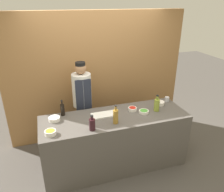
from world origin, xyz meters
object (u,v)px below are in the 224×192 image
at_px(sauce_bowl_green, 144,112).
at_px(chef_center, 83,103).
at_px(bottle_soy, 63,109).
at_px(sauce_bowl_yellow, 50,132).
at_px(sauce_bowl_orange, 160,103).
at_px(sauce_bowl_white, 54,119).
at_px(cutting_board, 104,115).
at_px(bottle_oil, 157,105).
at_px(bottle_vinegar, 116,116).
at_px(cup_steel, 167,99).
at_px(sauce_bowl_red, 132,109).
at_px(bottle_wine, 92,124).

bearing_deg(sauce_bowl_green, chef_center, 141.25).
xyz_separation_m(bottle_soy, chef_center, (0.37, 0.37, -0.12)).
height_order(sauce_bowl_yellow, sauce_bowl_orange, sauce_bowl_yellow).
bearing_deg(sauce_bowl_yellow, sauce_bowl_white, 78.07).
bearing_deg(cutting_board, bottle_soy, 161.35).
relative_size(sauce_bowl_yellow, bottle_oil, 0.55).
bearing_deg(chef_center, sauce_bowl_white, -136.04).
distance_m(sauce_bowl_yellow, bottle_vinegar, 0.92).
xyz_separation_m(sauce_bowl_white, chef_center, (0.52, 0.50, -0.06)).
height_order(sauce_bowl_green, cup_steel, cup_steel).
xyz_separation_m(sauce_bowl_orange, chef_center, (-1.24, 0.49, -0.06)).
bearing_deg(bottle_oil, cup_steel, 36.71).
xyz_separation_m(cutting_board, chef_center, (-0.22, 0.57, -0.03)).
bearing_deg(sauce_bowl_red, bottle_soy, 170.18).
relative_size(cutting_board, bottle_oil, 1.36).
height_order(bottle_vinegar, bottle_wine, bottle_vinegar).
distance_m(sauce_bowl_red, bottle_wine, 0.83).
relative_size(sauce_bowl_red, bottle_wine, 0.60).
bearing_deg(bottle_vinegar, sauce_bowl_orange, 20.80).
bearing_deg(sauce_bowl_green, sauce_bowl_yellow, -173.16).
distance_m(sauce_bowl_red, cutting_board, 0.49).
bearing_deg(chef_center, sauce_bowl_green, -38.75).
bearing_deg(bottle_soy, sauce_bowl_yellow, -113.87).
distance_m(bottle_oil, chef_center, 1.28).
xyz_separation_m(bottle_oil, bottle_wine, (-1.11, -0.24, -0.02)).
xyz_separation_m(bottle_wine, chef_center, (0.04, 0.91, -0.11)).
bearing_deg(bottle_soy, cutting_board, -18.65).
xyz_separation_m(sauce_bowl_green, sauce_bowl_orange, (0.39, 0.19, 0.01)).
xyz_separation_m(bottle_soy, cup_steel, (1.80, -0.05, -0.06)).
height_order(sauce_bowl_red, bottle_soy, bottle_soy).
bearing_deg(sauce_bowl_green, bottle_soy, 165.51).
height_order(bottle_oil, cup_steel, bottle_oil).
bearing_deg(sauce_bowl_green, cup_steel, 24.89).
height_order(sauce_bowl_green, sauce_bowl_yellow, sauce_bowl_yellow).
bearing_deg(sauce_bowl_green, sauce_bowl_orange, 26.01).
xyz_separation_m(sauce_bowl_yellow, cup_steel, (2.01, 0.44, 0.01)).
bearing_deg(sauce_bowl_white, bottle_vinegar, -22.19).
height_order(sauce_bowl_orange, bottle_soy, bottle_soy).
xyz_separation_m(sauce_bowl_green, bottle_oil, (0.22, 0.01, 0.08)).
bearing_deg(bottle_oil, sauce_bowl_red, 161.55).
bearing_deg(bottle_soy, sauce_bowl_green, -14.49).
height_order(sauce_bowl_red, bottle_oil, bottle_oil).
height_order(cutting_board, bottle_soy, bottle_soy).
distance_m(sauce_bowl_yellow, sauce_bowl_orange, 1.86).
height_order(cup_steel, chef_center, chef_center).
distance_m(bottle_vinegar, bottle_wine, 0.37).
relative_size(sauce_bowl_green, sauce_bowl_red, 1.12).
bearing_deg(sauce_bowl_orange, cutting_board, -175.88).
relative_size(sauce_bowl_orange, bottle_wine, 0.70).
distance_m(cup_steel, chef_center, 1.48).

